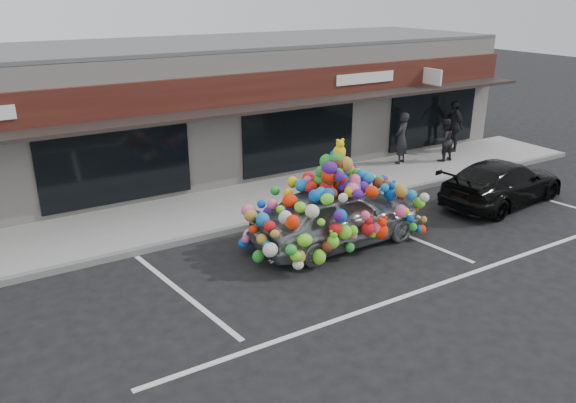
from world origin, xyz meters
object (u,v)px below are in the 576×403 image
black_sedan (503,182)px  pedestrian_b (444,140)px  toy_car (338,209)px  pedestrian_a (401,138)px  pedestrian_c (453,126)px

black_sedan → pedestrian_b: size_ratio=2.92×
toy_car → pedestrian_a: toy_car is taller
black_sedan → pedestrian_c: size_ratio=2.31×
toy_car → pedestrian_c: 9.56m
pedestrian_b → pedestrian_c: size_ratio=0.79×
toy_car → black_sedan: bearing=-92.0°
black_sedan → pedestrian_c: (2.69, 4.53, 0.47)m
pedestrian_a → pedestrian_c: size_ratio=0.94×
pedestrian_a → pedestrian_b: 1.63m
black_sedan → toy_car: bearing=81.2°
black_sedan → pedestrian_c: 5.29m
toy_car → pedestrian_c: toy_car is taller
toy_car → pedestrian_a: (5.71, 4.10, 0.14)m
pedestrian_a → pedestrian_b: pedestrian_a is taller
black_sedan → pedestrian_a: bearing=-5.4°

